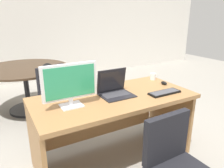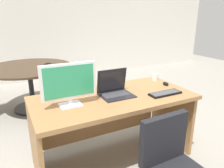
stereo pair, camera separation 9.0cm
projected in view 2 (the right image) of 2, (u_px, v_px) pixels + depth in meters
ground at (74, 109)px, 3.72m from camera, size 12.00×12.00×0.00m
back_wall at (44, 22)px, 5.05m from camera, size 10.00×0.10×2.80m
desk at (112, 113)px, 2.32m from camera, size 1.66×0.81×0.76m
monitor at (69, 82)px, 1.91m from camera, size 0.51×0.16×0.40m
laptop at (114, 87)px, 2.25m from camera, size 0.33×0.28×0.26m
keyboard at (165, 93)px, 2.26m from camera, size 0.36×0.13×0.02m
mouse at (166, 84)px, 2.55m from camera, size 0.05×0.09×0.04m
desk_lamp at (48, 72)px, 2.13m from camera, size 0.12×0.15×0.36m
coffee_mug at (155, 77)px, 2.74m from camera, size 0.10×0.07×0.08m
meeting_table at (30, 77)px, 3.55m from camera, size 1.39×1.39×0.75m
meeting_chair_near at (63, 103)px, 3.05m from camera, size 0.59×0.61×0.89m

